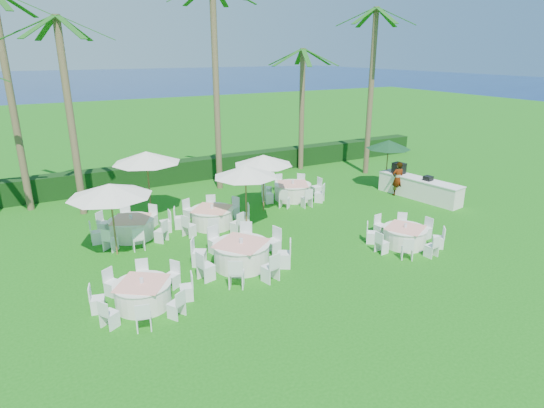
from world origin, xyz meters
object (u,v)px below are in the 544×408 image
(umbrella_c, at_px, (146,157))
(banquet_table_b, at_px, (241,254))
(banquet_table_a, at_px, (143,294))
(banquet_table_c, at_px, (405,236))
(umbrella_b, at_px, (246,171))
(umbrella_green, at_px, (389,144))
(staff_person, at_px, (398,179))
(umbrella_a, at_px, (110,190))
(banquet_table_f, at_px, (293,191))
(banquet_table_e, at_px, (212,217))
(buffet_table, at_px, (418,187))
(umbrella_d, at_px, (263,160))
(banquet_table_d, at_px, (132,228))

(umbrella_c, bearing_deg, banquet_table_b, -77.58)
(banquet_table_a, distance_m, banquet_table_c, 9.94)
(umbrella_b, distance_m, umbrella_green, 9.23)
(staff_person, bearing_deg, banquet_table_b, 28.38)
(banquet_table_b, height_order, staff_person, staff_person)
(banquet_table_c, bearing_deg, banquet_table_b, 167.48)
(banquet_table_a, distance_m, umbrella_b, 7.17)
(umbrella_a, relative_size, umbrella_b, 1.10)
(banquet_table_a, relative_size, banquet_table_c, 1.01)
(banquet_table_f, distance_m, umbrella_a, 9.66)
(umbrella_b, relative_size, umbrella_green, 1.01)
(umbrella_a, bearing_deg, umbrella_c, 58.30)
(banquet_table_c, bearing_deg, umbrella_c, 133.97)
(banquet_table_a, xyz_separation_m, banquet_table_e, (4.15, 5.01, 0.03))
(banquet_table_c, relative_size, staff_person, 1.64)
(staff_person, bearing_deg, umbrella_c, -4.63)
(banquet_table_e, distance_m, umbrella_a, 4.74)
(umbrella_c, bearing_deg, buffet_table, -17.30)
(banquet_table_f, bearing_deg, staff_person, -21.73)
(banquet_table_a, xyz_separation_m, staff_person, (14.18, 4.53, 0.50))
(banquet_table_f, distance_m, buffet_table, 6.41)
(banquet_table_e, bearing_deg, umbrella_c, 127.11)
(banquet_table_c, xyz_separation_m, umbrella_c, (-7.74, 8.02, 2.33))
(umbrella_d, bearing_deg, banquet_table_a, -140.50)
(banquet_table_c, distance_m, buffet_table, 6.37)
(banquet_table_e, relative_size, umbrella_b, 1.16)
(umbrella_a, distance_m, umbrella_c, 4.18)
(banquet_table_f, distance_m, staff_person, 5.50)
(banquet_table_d, relative_size, umbrella_d, 1.15)
(umbrella_c, bearing_deg, banquet_table_d, -121.19)
(banquet_table_b, bearing_deg, banquet_table_e, 82.90)
(banquet_table_e, relative_size, buffet_table, 0.69)
(banquet_table_e, xyz_separation_m, umbrella_a, (-4.16, -0.96, 2.06))
(banquet_table_d, relative_size, umbrella_c, 1.05)
(umbrella_a, bearing_deg, banquet_table_d, 57.49)
(buffet_table, bearing_deg, umbrella_green, 98.18)
(banquet_table_a, height_order, banquet_table_e, banquet_table_e)
(buffet_table, bearing_deg, banquet_table_b, -166.43)
(banquet_table_d, height_order, buffet_table, buffet_table)
(banquet_table_e, bearing_deg, banquet_table_a, -129.65)
(banquet_table_e, distance_m, umbrella_b, 2.51)
(banquet_table_f, relative_size, staff_person, 1.83)
(umbrella_b, height_order, buffet_table, umbrella_b)
(banquet_table_a, xyz_separation_m, banquet_table_d, (0.86, 5.41, 0.03))
(banquet_table_a, height_order, umbrella_a, umbrella_a)
(banquet_table_d, bearing_deg, umbrella_a, -122.51)
(banquet_table_a, xyz_separation_m, umbrella_b, (5.40, 4.24, 2.06))
(umbrella_a, bearing_deg, banquet_table_a, -89.92)
(umbrella_a, bearing_deg, umbrella_b, 2.09)
(umbrella_a, bearing_deg, banquet_table_f, 15.43)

